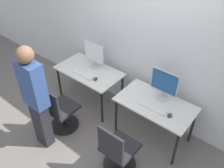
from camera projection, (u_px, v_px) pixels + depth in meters
ground_plane at (107, 127)px, 4.23m from camera, size 20.00×20.00×0.00m
wall_back at (138, 36)px, 3.85m from camera, size 12.00×0.05×2.80m
desk_left at (89, 74)px, 4.38m from camera, size 1.15×0.65×0.71m
monitor_left at (94, 54)px, 4.26m from camera, size 0.42×0.19×0.47m
keyboard_left at (84, 73)px, 4.24m from camera, size 0.44×0.15×0.02m
mouse_left at (95, 79)px, 4.11m from camera, size 0.06×0.09×0.03m
office_chair_left at (60, 112)px, 4.02m from camera, size 0.48×0.48×0.87m
person_left at (35, 96)px, 3.42m from camera, size 0.36×0.23×1.73m
desk_right at (155, 107)px, 3.71m from camera, size 1.15×0.65×0.71m
monitor_right at (164, 84)px, 3.61m from camera, size 0.42×0.19×0.47m
keyboard_right at (152, 106)px, 3.60m from camera, size 0.44×0.15×0.02m
mouse_right at (170, 115)px, 3.45m from camera, size 0.06×0.09×0.03m
office_chair_right at (118, 152)px, 3.41m from camera, size 0.48×0.48×0.87m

